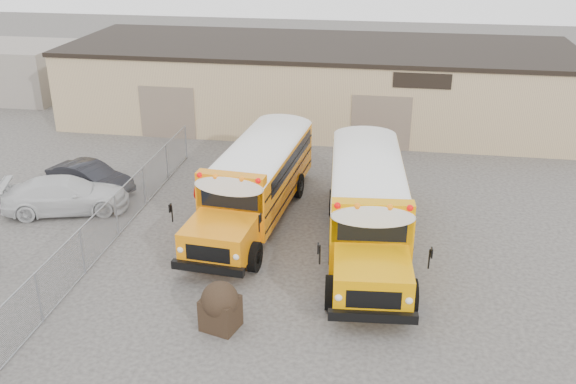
% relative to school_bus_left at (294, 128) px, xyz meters
% --- Properties ---
extents(ground, '(120.00, 120.00, 0.00)m').
position_rel_school_bus_left_xyz_m(ground, '(0.34, -12.39, -1.84)').
color(ground, '#3B3936').
rests_on(ground, ground).
extents(warehouse, '(30.20, 10.20, 4.67)m').
position_rel_school_bus_left_xyz_m(warehouse, '(0.34, 7.60, 0.53)').
color(warehouse, tan).
rests_on(warehouse, ground).
extents(chainlink_fence, '(0.07, 18.07, 1.81)m').
position_rel_school_bus_left_xyz_m(chainlink_fence, '(-5.66, -9.39, -0.94)').
color(chainlink_fence, gray).
rests_on(chainlink_fence, ground).
extents(distant_building_left, '(8.00, 6.00, 3.60)m').
position_rel_school_bus_left_xyz_m(distant_building_left, '(-21.66, 9.61, -0.04)').
color(distant_building_left, gray).
rests_on(distant_building_left, ground).
extents(school_bus_left, '(3.79, 11.06, 3.18)m').
position_rel_school_bus_left_xyz_m(school_bus_left, '(0.00, 0.00, 0.00)').
color(school_bus_left, orange).
rests_on(school_bus_left, ground).
extents(school_bus_right, '(3.73, 11.49, 3.31)m').
position_rel_school_bus_left_xyz_m(school_bus_right, '(3.59, -1.52, 0.07)').
color(school_bus_right, '#ED9901').
rests_on(school_bus_right, ground).
extents(tarp_bundle, '(1.29, 1.22, 1.60)m').
position_rel_school_bus_left_xyz_m(tarp_bundle, '(0.00, -14.75, -1.02)').
color(tarp_bundle, black).
rests_on(tarp_bundle, ground).
extents(car_white, '(5.67, 3.63, 1.53)m').
position_rel_school_bus_left_xyz_m(car_white, '(-8.78, -7.54, -1.08)').
color(car_white, silver).
rests_on(car_white, ground).
extents(car_dark, '(4.43, 2.65, 1.38)m').
position_rel_school_bus_left_xyz_m(car_dark, '(-8.69, -5.40, -1.15)').
color(car_dark, black).
rests_on(car_dark, ground).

